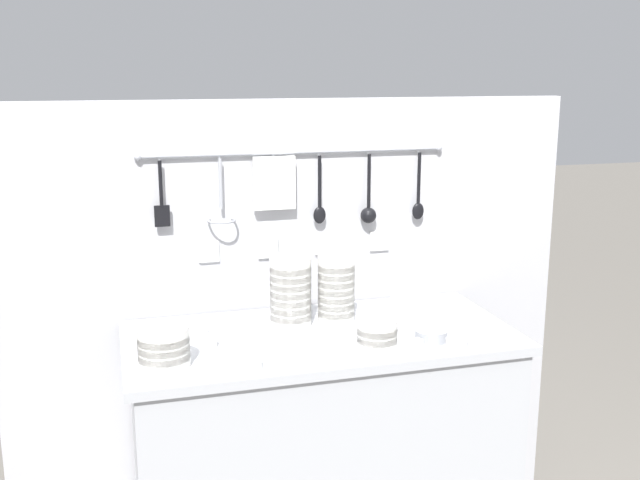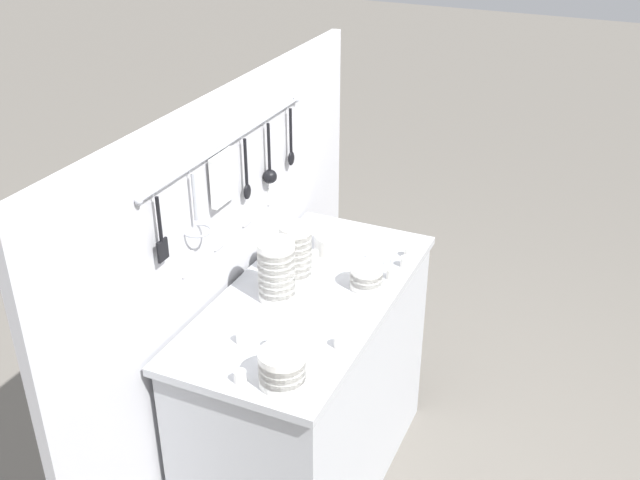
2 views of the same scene
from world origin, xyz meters
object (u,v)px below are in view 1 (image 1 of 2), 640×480
plate_stack (420,310)px  cup_beside_plates (145,346)px  cup_front_left (211,341)px  cup_mid_row (202,330)px  cup_edge_near (452,345)px  bowl_stack_short_front (164,347)px  cup_back_right (255,362)px  bowl_stack_wide_centre (336,290)px  cup_back_left (474,341)px  bowl_stack_back_corner (377,334)px  cup_centre (379,313)px  cup_edge_far (416,346)px  steel_mixing_bowl (431,335)px  bowl_stack_nested_right (291,292)px

plate_stack → cup_beside_plates: (-0.89, -0.05, -0.02)m
plate_stack → cup_front_left: 0.71m
cup_beside_plates → cup_mid_row: bearing=28.0°
cup_beside_plates → cup_edge_near: (0.87, -0.24, 0.00)m
bowl_stack_short_front → cup_edge_near: size_ratio=3.56×
cup_back_right → cup_edge_near: bearing=-2.8°
bowl_stack_wide_centre → cup_back_right: bearing=-136.2°
bowl_stack_wide_centre → cup_back_left: (0.33, -0.34, -0.09)m
bowl_stack_back_corner → cup_centre: (0.10, 0.26, -0.03)m
cup_beside_plates → cup_back_left: 0.98m
cup_edge_far → cup_back_right: bearing=178.8°
cup_back_right → cup_front_left: 0.22m
bowl_stack_wide_centre → cup_beside_plates: size_ratio=5.46×
bowl_stack_wide_centre → cup_back_left: size_ratio=5.46×
bowl_stack_short_front → cup_edge_far: 0.73m
bowl_stack_back_corner → cup_front_left: bowl_stack_back_corner is taller
plate_stack → cup_beside_plates: plate_stack is taller
cup_back_right → cup_back_left: 0.66m
steel_mixing_bowl → cup_front_left: (-0.66, 0.13, 0.00)m
bowl_stack_wide_centre → cup_front_left: size_ratio=5.46×
plate_stack → cup_beside_plates: bearing=-176.7°
cup_back_left → cup_front_left: (-0.76, 0.22, 0.00)m
cup_edge_far → cup_back_left: same height
cup_mid_row → steel_mixing_bowl: bearing=-18.9°
cup_front_left → bowl_stack_nested_right: bearing=23.9°
bowl_stack_wide_centre → bowl_stack_back_corner: 0.28m
bowl_stack_wide_centre → bowl_stack_nested_right: 0.15m
bowl_stack_short_front → cup_edge_near: bearing=-8.0°
cup_front_left → bowl_stack_back_corner: bearing=-16.8°
cup_edge_near → cup_back_left: (0.08, 0.01, 0.00)m
cup_back_right → plate_stack: bearing=23.1°
bowl_stack_nested_right → cup_beside_plates: size_ratio=5.63×
bowl_stack_nested_right → steel_mixing_bowl: bearing=-33.0°
bowl_stack_back_corner → cup_beside_plates: (-0.67, 0.15, -0.03)m
bowl_stack_back_corner → cup_back_left: (0.28, -0.07, -0.03)m
bowl_stack_wide_centre → cup_back_right: (-0.33, -0.32, -0.09)m
bowl_stack_wide_centre → steel_mixing_bowl: 0.35m
bowl_stack_wide_centre → bowl_stack_short_front: 0.62m
steel_mixing_bowl → cup_beside_plates: cup_beside_plates is taller
bowl_stack_back_corner → cup_front_left: 0.50m
cup_centre → cup_edge_near: size_ratio=1.00×
cup_back_right → cup_back_left: (0.66, -0.02, 0.00)m
bowl_stack_back_corner → cup_edge_far: size_ratio=2.96×
bowl_stack_back_corner → cup_centre: bowl_stack_back_corner is taller
cup_centre → cup_mid_row: size_ratio=1.00×
bowl_stack_wide_centre → bowl_stack_short_front: (-0.58, -0.23, -0.05)m
bowl_stack_short_front → cup_back_left: size_ratio=3.56×
bowl_stack_wide_centre → steel_mixing_bowl: bowl_stack_wide_centre is taller
cup_edge_far → cup_edge_near: bearing=-10.2°
cup_beside_plates → bowl_stack_nested_right: bearing=13.5°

